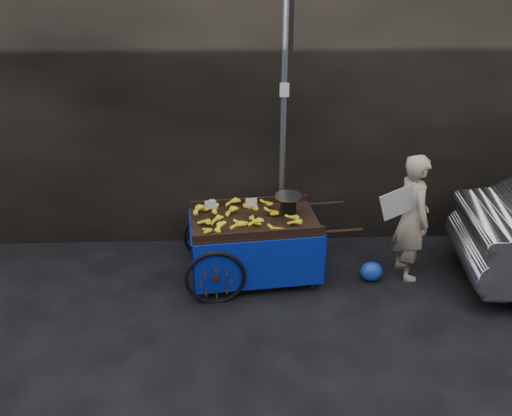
{
  "coord_description": "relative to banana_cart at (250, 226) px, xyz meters",
  "views": [
    {
      "loc": [
        -0.31,
        -5.19,
        3.83
      ],
      "look_at": [
        -0.1,
        0.5,
        1.07
      ],
      "focal_mm": 35.0,
      "sensor_mm": 36.0,
      "label": 1
    }
  ],
  "objects": [
    {
      "name": "ground",
      "position": [
        0.17,
        -0.6,
        -0.77
      ],
      "size": [
        80.0,
        80.0,
        0.0
      ],
      "primitive_type": "plane",
      "color": "black",
      "rests_on": "ground"
    },
    {
      "name": "building_wall",
      "position": [
        0.56,
        2.0,
        1.73
      ],
      "size": [
        13.5,
        2.0,
        5.0
      ],
      "color": "black",
      "rests_on": "ground"
    },
    {
      "name": "street_pole",
      "position": [
        0.47,
        0.7,
        1.24
      ],
      "size": [
        0.12,
        0.1,
        4.0
      ],
      "color": "slate",
      "rests_on": "ground"
    },
    {
      "name": "banana_cart",
      "position": [
        0.0,
        0.0,
        0.0
      ],
      "size": [
        2.38,
        1.3,
        1.24
      ],
      "rotation": [
        0.0,
        0.0,
        0.11
      ],
      "color": "black",
      "rests_on": "ground"
    },
    {
      "name": "vendor",
      "position": [
        2.12,
        -0.05,
        0.11
      ],
      "size": [
        0.79,
        0.69,
        1.74
      ],
      "rotation": [
        0.0,
        0.0,
        1.72
      ],
      "color": "tan",
      "rests_on": "ground"
    },
    {
      "name": "plastic_bag",
      "position": [
        1.63,
        -0.19,
        -0.63
      ],
      "size": [
        0.3,
        0.24,
        0.27
      ],
      "primitive_type": "ellipsoid",
      "color": "#1839B4",
      "rests_on": "ground"
    }
  ]
}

